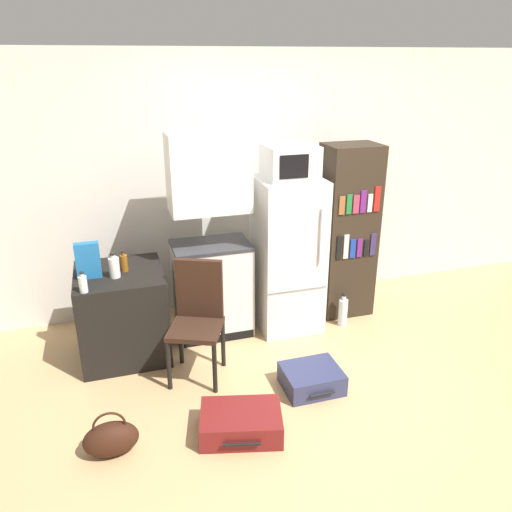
{
  "coord_description": "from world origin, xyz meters",
  "views": [
    {
      "loc": [
        -1.53,
        -2.74,
        2.45
      ],
      "look_at": [
        -0.43,
        0.85,
        0.94
      ],
      "focal_mm": 35.0,
      "sensor_mm": 36.0,
      "label": 1
    }
  ],
  "objects": [
    {
      "name": "refrigerator",
      "position": [
        0.02,
        1.31,
        0.72
      ],
      "size": [
        0.58,
        0.6,
        1.45
      ],
      "color": "silver",
      "rests_on": "ground_plane"
    },
    {
      "name": "bottle_milk_white",
      "position": [
        -1.54,
        1.14,
        0.87
      ],
      "size": [
        0.08,
        0.08,
        0.21
      ],
      "color": "white",
      "rests_on": "side_table"
    },
    {
      "name": "bottle_clear_short",
      "position": [
        -1.78,
        0.92,
        0.85
      ],
      "size": [
        0.06,
        0.06,
        0.17
      ],
      "color": "silver",
      "rests_on": "side_table"
    },
    {
      "name": "bottle_ketchup_red",
      "position": [
        -1.72,
        1.45,
        0.85
      ],
      "size": [
        0.08,
        0.08,
        0.18
      ],
      "color": "#AD1914",
      "rests_on": "side_table"
    },
    {
      "name": "kitchen_hutch",
      "position": [
        -0.69,
        1.37,
        0.87
      ],
      "size": [
        0.7,
        0.47,
        1.87
      ],
      "color": "silver",
      "rests_on": "ground_plane"
    },
    {
      "name": "handbag",
      "position": [
        -1.68,
        -0.0,
        0.12
      ],
      "size": [
        0.36,
        0.2,
        0.33
      ],
      "color": "#33190F",
      "rests_on": "ground_plane"
    },
    {
      "name": "water_bottle_front",
      "position": [
        0.54,
        1.11,
        0.15
      ],
      "size": [
        0.09,
        0.09,
        0.35
      ],
      "color": "silver",
      "rests_on": "ground_plane"
    },
    {
      "name": "cereal_box",
      "position": [
        -1.74,
        1.19,
        0.93
      ],
      "size": [
        0.19,
        0.07,
        0.3
      ],
      "color": "#1E66A8",
      "rests_on": "side_table"
    },
    {
      "name": "bookshelf",
      "position": [
        0.68,
        1.4,
        0.85
      ],
      "size": [
        0.51,
        0.4,
        1.7
      ],
      "color": "#2D2319",
      "rests_on": "ground_plane"
    },
    {
      "name": "chair",
      "position": [
        -0.94,
        0.77,
        0.56
      ],
      "size": [
        0.53,
        0.53,
        0.96
      ],
      "rotation": [
        0.0,
        0.0,
        -0.41
      ],
      "color": "black",
      "rests_on": "ground_plane"
    },
    {
      "name": "side_table",
      "position": [
        -1.51,
        1.23,
        0.39
      ],
      "size": [
        0.72,
        0.73,
        0.78
      ],
      "color": "black",
      "rests_on": "ground_plane"
    },
    {
      "name": "ground_plane",
      "position": [
        0.0,
        0.0,
        0.0
      ],
      "size": [
        24.0,
        24.0,
        0.0
      ],
      "primitive_type": "plane",
      "color": "tan"
    },
    {
      "name": "microwave",
      "position": [
        0.02,
        1.31,
        1.59
      ],
      "size": [
        0.44,
        0.42,
        0.29
      ],
      "color": "silver",
      "rests_on": "refrigerator"
    },
    {
      "name": "suitcase_large_flat",
      "position": [
        -0.15,
        0.27,
        0.08
      ],
      "size": [
        0.45,
        0.41,
        0.17
      ],
      "rotation": [
        0.0,
        0.0,
        0.0
      ],
      "color": "navy",
      "rests_on": "ground_plane"
    },
    {
      "name": "wall_back",
      "position": [
        0.2,
        2.0,
        1.27
      ],
      "size": [
        6.4,
        0.1,
        2.53
      ],
      "color": "silver",
      "rests_on": "ground_plane"
    },
    {
      "name": "bottle_amber_beer",
      "position": [
        -1.46,
        1.24,
        0.85
      ],
      "size": [
        0.06,
        0.06,
        0.18
      ],
      "color": "brown",
      "rests_on": "side_table"
    },
    {
      "name": "suitcase_small_flat",
      "position": [
        -0.82,
        -0.06,
        0.09
      ],
      "size": [
        0.63,
        0.5,
        0.18
      ],
      "rotation": [
        0.0,
        0.0,
        -0.24
      ],
      "color": "maroon",
      "rests_on": "ground_plane"
    }
  ]
}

